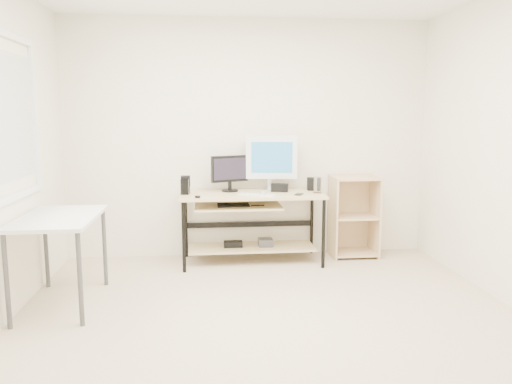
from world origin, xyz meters
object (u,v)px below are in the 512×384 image
object	(u,v)px
white_imac	(272,159)
black_monitor	(230,171)
desk	(249,213)
audio_controller	(185,187)
shelf_unit	(353,216)
side_table	(59,226)

from	to	relation	value
white_imac	black_monitor	bearing A→B (deg)	-169.15
desk	white_imac	distance (m)	0.64
desk	audio_controller	bearing A→B (deg)	-177.45
shelf_unit	white_imac	distance (m)	1.12
desk	audio_controller	world-z (taller)	audio_controller
shelf_unit	black_monitor	xyz separation A→B (m)	(-1.37, -0.01, 0.52)
audio_controller	black_monitor	bearing A→B (deg)	27.08
shelf_unit	audio_controller	size ratio (longest dim) A/B	5.55
black_monitor	side_table	bearing A→B (deg)	-163.06
desk	white_imac	xyz separation A→B (m)	(0.26, 0.18, 0.56)
desk	side_table	bearing A→B (deg)	-147.35
shelf_unit	side_table	bearing A→B (deg)	-156.67
side_table	white_imac	xyz separation A→B (m)	(1.91, 1.24, 0.42)
audio_controller	white_imac	bearing A→B (deg)	19.56
audio_controller	side_table	bearing A→B (deg)	-126.90
shelf_unit	black_monitor	bearing A→B (deg)	-179.41
desk	audio_controller	xyz separation A→B (m)	(-0.67, -0.03, 0.29)
side_table	white_imac	size ratio (longest dim) A/B	1.68
shelf_unit	desk	bearing A→B (deg)	-172.23
shelf_unit	audio_controller	distance (m)	1.90
side_table	desk	bearing A→B (deg)	32.65
black_monitor	audio_controller	xyz separation A→B (m)	(-0.47, -0.18, -0.14)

